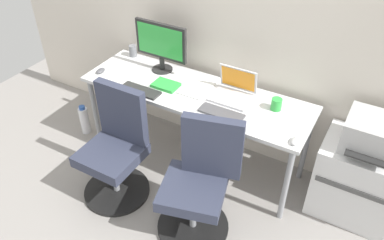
% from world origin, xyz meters
% --- Properties ---
extents(ground_plane, '(5.28, 5.28, 0.00)m').
position_xyz_m(ground_plane, '(0.00, 0.00, 0.00)').
color(ground_plane, gray).
extents(back_wall, '(4.40, 0.04, 2.60)m').
position_xyz_m(back_wall, '(0.00, 0.38, 1.30)').
color(back_wall, silver).
rests_on(back_wall, ground).
extents(desk, '(1.90, 0.60, 0.74)m').
position_xyz_m(desk, '(0.00, 0.00, 0.67)').
color(desk, silver).
rests_on(desk, ground).
extents(office_chair_left, '(0.54, 0.54, 0.94)m').
position_xyz_m(office_chair_left, '(-0.36, -0.61, 0.42)').
color(office_chair_left, black).
rests_on(office_chair_left, ground).
extents(office_chair_right, '(0.54, 0.54, 0.94)m').
position_xyz_m(office_chair_right, '(0.38, -0.61, 0.42)').
color(office_chair_right, black).
rests_on(office_chair_right, ground).
extents(side_cabinet, '(0.59, 0.47, 0.63)m').
position_xyz_m(side_cabinet, '(1.34, 0.11, 0.32)').
color(side_cabinet, silver).
rests_on(side_cabinet, ground).
extents(printer, '(0.38, 0.40, 0.24)m').
position_xyz_m(printer, '(1.34, 0.11, 0.75)').
color(printer, '#B7B7B7').
rests_on(printer, side_cabinet).
extents(water_bottle_on_floor, '(0.09, 0.09, 0.31)m').
position_xyz_m(water_bottle_on_floor, '(-1.13, -0.19, 0.15)').
color(water_bottle_on_floor, white).
rests_on(water_bottle_on_floor, ground).
extents(desktop_monitor, '(0.48, 0.18, 0.43)m').
position_xyz_m(desktop_monitor, '(-0.42, 0.16, 0.99)').
color(desktop_monitor, '#262626').
rests_on(desktop_monitor, desk).
extents(open_laptop, '(0.31, 0.27, 0.22)m').
position_xyz_m(open_laptop, '(0.30, 0.09, 0.79)').
color(open_laptop, silver).
rests_on(open_laptop, desk).
extents(keyboard_by_monitor, '(0.34, 0.12, 0.02)m').
position_xyz_m(keyboard_by_monitor, '(-0.38, -0.22, 0.74)').
color(keyboard_by_monitor, '#2D2D2D').
rests_on(keyboard_by_monitor, desk).
extents(keyboard_by_laptop, '(0.34, 0.12, 0.02)m').
position_xyz_m(keyboard_by_laptop, '(0.32, -0.17, 0.74)').
color(keyboard_by_laptop, '#515156').
rests_on(keyboard_by_laptop, desk).
extents(mouse_by_monitor, '(0.06, 0.10, 0.03)m').
position_xyz_m(mouse_by_monitor, '(0.89, -0.22, 0.75)').
color(mouse_by_monitor, '#B7B7B7').
rests_on(mouse_by_monitor, desk).
extents(mouse_by_laptop, '(0.06, 0.10, 0.03)m').
position_xyz_m(mouse_by_laptop, '(-0.86, -0.14, 0.75)').
color(mouse_by_laptop, '#515156').
rests_on(mouse_by_laptop, desk).
extents(coffee_mug, '(0.08, 0.08, 0.09)m').
position_xyz_m(coffee_mug, '(0.65, 0.09, 0.78)').
color(coffee_mug, green).
rests_on(coffee_mug, desk).
extents(pen_cup, '(0.07, 0.07, 0.10)m').
position_xyz_m(pen_cup, '(-0.79, 0.24, 0.79)').
color(pen_cup, slate).
rests_on(pen_cup, desk).
extents(notebook, '(0.21, 0.15, 0.03)m').
position_xyz_m(notebook, '(-0.24, -0.05, 0.75)').
color(notebook, green).
rests_on(notebook, desk).
extents(paper_pile, '(0.21, 0.30, 0.01)m').
position_xyz_m(paper_pile, '(-0.01, 0.05, 0.74)').
color(paper_pile, white).
rests_on(paper_pile, desk).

